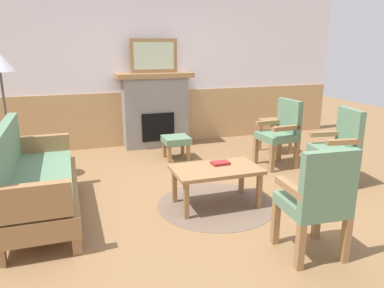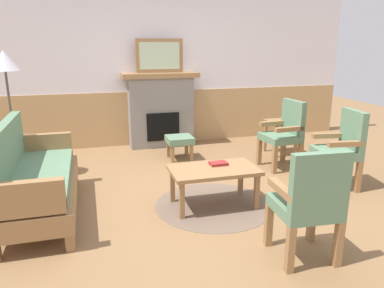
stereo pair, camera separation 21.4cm
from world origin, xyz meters
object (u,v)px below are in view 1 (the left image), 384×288
(framed_picture, at_px, (154,56))
(side_table, at_px, (276,127))
(armchair_by_window_left, at_px, (281,130))
(couch, at_px, (36,182))
(fireplace, at_px, (155,109))
(floor_lamp_by_couch, at_px, (0,70))
(armchair_front_left, at_px, (317,198))
(coffee_table, at_px, (216,172))
(book_on_table, at_px, (220,163))
(footstool, at_px, (176,141))
(armchair_near_fireplace, at_px, (339,144))

(framed_picture, height_order, side_table, framed_picture)
(armchair_by_window_left, bearing_deg, couch, -168.10)
(fireplace, distance_m, floor_lamp_by_couch, 2.57)
(framed_picture, relative_size, floor_lamp_by_couch, 0.48)
(framed_picture, distance_m, armchair_front_left, 4.04)
(fireplace, bearing_deg, side_table, -29.71)
(coffee_table, bearing_deg, book_on_table, 47.85)
(footstool, relative_size, armchair_near_fireplace, 0.41)
(armchair_near_fireplace, xyz_separation_m, armchair_by_window_left, (-0.29, 0.89, 0.00))
(coffee_table, xyz_separation_m, armchair_by_window_left, (1.42, 0.99, 0.15))
(framed_picture, bearing_deg, floor_lamp_by_couch, -153.18)
(armchair_near_fireplace, xyz_separation_m, side_table, (0.01, 1.52, -0.10))
(armchair_by_window_left, distance_m, side_table, 0.71)
(book_on_table, xyz_separation_m, footstool, (-0.03, 1.69, -0.17))
(side_table, bearing_deg, footstool, 174.22)
(floor_lamp_by_couch, bearing_deg, side_table, 1.18)
(armchair_near_fireplace, distance_m, side_table, 1.52)
(fireplace, height_order, armchair_by_window_left, fireplace)
(floor_lamp_by_couch, bearing_deg, armchair_by_window_left, -8.51)
(armchair_by_window_left, distance_m, floor_lamp_by_couch, 3.82)
(footstool, bearing_deg, book_on_table, -88.92)
(coffee_table, height_order, armchair_near_fireplace, armchair_near_fireplace)
(armchair_by_window_left, relative_size, side_table, 1.78)
(book_on_table, bearing_deg, side_table, 43.06)
(framed_picture, bearing_deg, couch, -127.51)
(armchair_near_fireplace, relative_size, side_table, 1.78)
(couch, bearing_deg, side_table, 20.27)
(footstool, bearing_deg, armchair_front_left, -83.81)
(couch, relative_size, armchair_by_window_left, 1.84)
(floor_lamp_by_couch, bearing_deg, armchair_front_left, -46.52)
(footstool, bearing_deg, side_table, -5.78)
(couch, bearing_deg, armchair_near_fireplace, -3.10)
(fireplace, relative_size, armchair_near_fireplace, 1.33)
(coffee_table, relative_size, armchair_by_window_left, 0.98)
(couch, relative_size, book_on_table, 9.24)
(fireplace, xyz_separation_m, coffee_table, (0.07, -2.64, -0.27))
(fireplace, bearing_deg, coffee_table, -88.56)
(framed_picture, relative_size, side_table, 1.45)
(armchair_near_fireplace, xyz_separation_m, floor_lamp_by_couch, (-3.96, 1.44, 0.91))
(couch, bearing_deg, fireplace, 52.49)
(armchair_near_fireplace, bearing_deg, side_table, 89.58)
(footstool, relative_size, floor_lamp_by_couch, 0.24)
(armchair_near_fireplace, bearing_deg, floor_lamp_by_couch, 160.05)
(couch, xyz_separation_m, armchair_near_fireplace, (3.58, -0.19, 0.14))
(framed_picture, bearing_deg, footstool, -81.74)
(footstool, xyz_separation_m, side_table, (1.66, -0.17, 0.15))
(framed_picture, xyz_separation_m, side_table, (1.79, -1.02, -1.13))
(couch, xyz_separation_m, armchair_by_window_left, (3.29, 0.69, 0.14))
(armchair_by_window_left, bearing_deg, framed_picture, 132.07)
(armchair_by_window_left, relative_size, floor_lamp_by_couch, 0.58)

